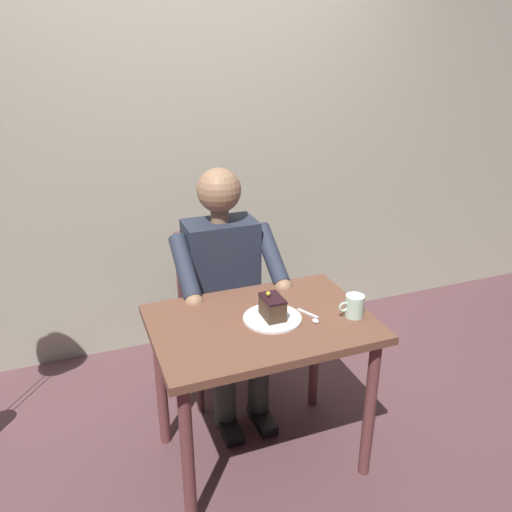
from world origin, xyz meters
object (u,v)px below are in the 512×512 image
Objects in this scene: cake_slice at (272,307)px; coffee_cup at (354,305)px; seated_person at (226,288)px; dessert_spoon at (312,317)px; dining_table at (261,342)px; chair at (217,304)px.

coffee_cup is at bearing 163.81° from cake_slice.
cake_slice is at bearing -16.19° from coffee_cup.
seated_person is at bearing -57.78° from coffee_cup.
coffee_cup is 0.82× the size of dessert_spoon.
coffee_cup reaches higher than dessert_spoon.
seated_person reaches higher than dining_table.
seated_person is at bearing -90.00° from dining_table.
coffee_cup is (-0.38, 0.77, 0.30)m from chair.
chair is 6.29× the size of dessert_spoon.
seated_person is at bearing -84.90° from cake_slice.
dining_table is 0.50m from seated_person.
dining_table is 7.43× the size of cake_slice.
chair is 0.80m from dessert_spoon.
dessert_spoon is (-0.20, 0.56, 0.08)m from seated_person.
seated_person reaches higher than coffee_cup.
seated_person reaches higher than dessert_spoon.
cake_slice reaches higher than coffee_cup.
dessert_spoon is at bearing 161.92° from cake_slice.
cake_slice is at bearing -18.08° from dessert_spoon.
dessert_spoon is at bearing 105.75° from chair.
seated_person is 8.95× the size of dessert_spoon.
coffee_cup is at bearing 164.30° from dining_table.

